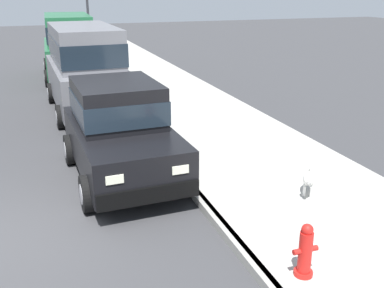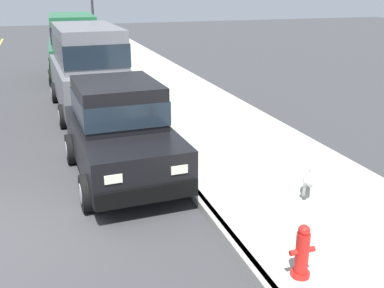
{
  "view_description": "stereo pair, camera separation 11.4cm",
  "coord_description": "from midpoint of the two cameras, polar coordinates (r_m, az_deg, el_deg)",
  "views": [
    {
      "loc": [
        0.73,
        -6.52,
        3.6
      ],
      "look_at": [
        3.31,
        0.8,
        0.85
      ],
      "focal_mm": 41.98,
      "sensor_mm": 36.0,
      "label": 1
    },
    {
      "loc": [
        0.83,
        -6.56,
        3.6
      ],
      "look_at": [
        3.31,
        0.8,
        0.85
      ],
      "focal_mm": 41.98,
      "sensor_mm": 36.0,
      "label": 2
    }
  ],
  "objects": [
    {
      "name": "ground_plane",
      "position": [
        7.51,
        -22.5,
        -10.8
      ],
      "size": [
        80.0,
        80.0,
        0.0
      ],
      "primitive_type": "plane",
      "color": "#38383A"
    },
    {
      "name": "curb",
      "position": [
        7.82,
        1.57,
        -7.36
      ],
      "size": [
        0.16,
        64.0,
        0.14
      ],
      "primitive_type": "cube",
      "color": "gray",
      "rests_on": "ground"
    },
    {
      "name": "sidewalk",
      "position": [
        8.55,
        13.03,
        -5.44
      ],
      "size": [
        3.6,
        64.0,
        0.14
      ],
      "primitive_type": "cube",
      "color": "#A8A59E",
      "rests_on": "ground"
    },
    {
      "name": "car_black_hatchback",
      "position": [
        8.78,
        -8.73,
        1.88
      ],
      "size": [
        2.05,
        3.86,
        1.88
      ],
      "color": "black",
      "rests_on": "ground"
    },
    {
      "name": "car_grey_van",
      "position": [
        13.72,
        -12.77,
        9.77
      ],
      "size": [
        2.23,
        4.95,
        2.52
      ],
      "color": "slate",
      "rests_on": "ground"
    },
    {
      "name": "car_green_van",
      "position": [
        19.17,
        -14.66,
        12.28
      ],
      "size": [
        2.25,
        4.96,
        2.52
      ],
      "color": "#23663D",
      "rests_on": "ground"
    },
    {
      "name": "dog_white",
      "position": [
        8.03,
        14.99,
        -4.48
      ],
      "size": [
        0.49,
        0.65,
        0.49
      ],
      "color": "white",
      "rests_on": "sidewalk"
    },
    {
      "name": "fire_hydrant",
      "position": [
        5.89,
        14.36,
        -13.25
      ],
      "size": [
        0.34,
        0.24,
        0.72
      ],
      "color": "red",
      "rests_on": "sidewalk"
    },
    {
      "name": "street_lamp",
      "position": [
        23.86,
        -12.46,
        17.4
      ],
      "size": [
        0.36,
        0.36,
        4.42
      ],
      "color": "#2D2D33",
      "rests_on": "sidewalk"
    }
  ]
}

